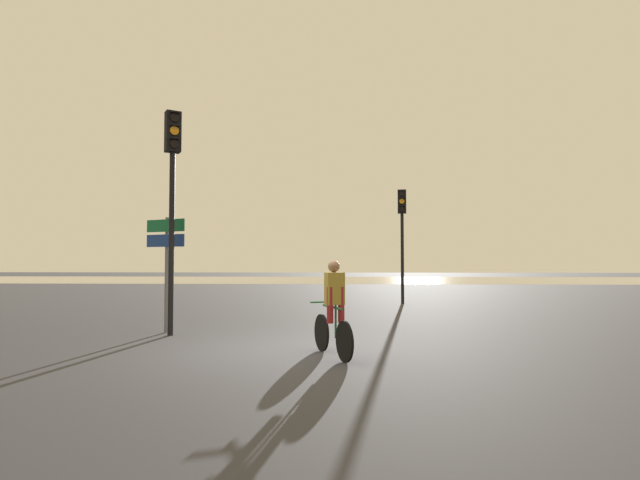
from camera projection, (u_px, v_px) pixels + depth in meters
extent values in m
plane|color=#333338|center=(281.00, 351.00, 8.96)|extent=(120.00, 120.00, 0.00)
cube|color=#9E937F|center=(328.00, 280.00, 42.54)|extent=(80.00, 16.00, 0.01)
cylinder|color=black|center=(402.00, 258.00, 18.89)|extent=(0.12, 0.12, 3.42)
cube|color=black|center=(402.00, 202.00, 18.98)|extent=(0.35, 0.28, 0.90)
cylinder|color=black|center=(402.00, 194.00, 18.86)|extent=(0.19, 0.05, 0.19)
cube|color=black|center=(402.00, 191.00, 18.84)|extent=(0.20, 0.14, 0.02)
cylinder|color=orange|center=(402.00, 201.00, 18.84)|extent=(0.19, 0.05, 0.19)
cube|color=black|center=(402.00, 198.00, 18.83)|extent=(0.20, 0.14, 0.02)
cylinder|color=black|center=(402.00, 209.00, 18.83)|extent=(0.19, 0.05, 0.19)
cube|color=black|center=(402.00, 206.00, 18.82)|extent=(0.20, 0.14, 0.02)
cylinder|color=black|center=(171.00, 243.00, 10.87)|extent=(0.12, 0.12, 4.00)
cube|color=black|center=(173.00, 132.00, 10.97)|extent=(0.40, 0.38, 0.90)
cylinder|color=black|center=(175.00, 117.00, 10.87)|extent=(0.18, 0.13, 0.19)
cube|color=black|center=(175.00, 112.00, 10.86)|extent=(0.22, 0.20, 0.02)
cylinder|color=orange|center=(174.00, 131.00, 10.86)|extent=(0.18, 0.13, 0.19)
cube|color=black|center=(175.00, 125.00, 10.84)|extent=(0.22, 0.20, 0.02)
cylinder|color=black|center=(174.00, 144.00, 10.84)|extent=(0.18, 0.13, 0.19)
cube|color=black|center=(175.00, 139.00, 10.83)|extent=(0.22, 0.20, 0.02)
cylinder|color=slate|center=(167.00, 275.00, 11.26)|extent=(0.08, 0.08, 2.60)
cube|color=#116038|center=(165.00, 226.00, 11.26)|extent=(1.01, 0.48, 0.28)
cube|color=navy|center=(165.00, 241.00, 11.24)|extent=(1.01, 0.48, 0.28)
cylinder|color=black|center=(322.00, 333.00, 8.90)|extent=(0.29, 0.62, 0.66)
cylinder|color=black|center=(344.00, 342.00, 7.92)|extent=(0.29, 0.62, 0.66)
cylinder|color=#1E592D|center=(332.00, 307.00, 8.43)|extent=(0.36, 0.79, 0.04)
cylinder|color=#1E592D|center=(336.00, 321.00, 8.28)|extent=(0.04, 0.04, 0.55)
cylinder|color=#1E592D|center=(323.00, 302.00, 8.88)|extent=(0.44, 0.20, 0.03)
cylinder|color=maroon|center=(341.00, 305.00, 8.33)|extent=(0.11, 0.11, 0.60)
cylinder|color=maroon|center=(330.00, 305.00, 8.26)|extent=(0.11, 0.11, 0.60)
cube|color=olive|center=(335.00, 288.00, 8.35)|extent=(0.35, 0.30, 0.54)
sphere|color=#846047|center=(334.00, 266.00, 8.40)|extent=(0.20, 0.20, 0.20)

